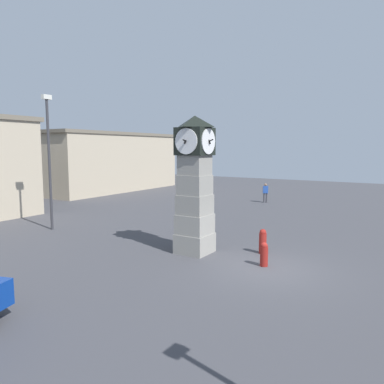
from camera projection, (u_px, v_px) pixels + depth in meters
ground_plane at (266, 269)px, 13.82m from camera, size 78.66×78.66×0.00m
clock_tower at (195, 186)px, 15.63m from camera, size 1.68×1.68×5.76m
bollard_near_tower at (263, 241)px, 15.77m from camera, size 0.31×0.31×1.05m
bollard_mid_row at (264, 254)px, 14.08m from camera, size 0.30×0.30×0.91m
pedestrian_crossing_lot at (265, 192)px, 30.60m from camera, size 0.40×0.47×1.57m
street_lamp_far_side at (49, 154)px, 20.03m from camera, size 0.50×0.24×7.23m
storefront_low_left at (104, 161)px, 39.89m from camera, size 16.72×8.21×6.04m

